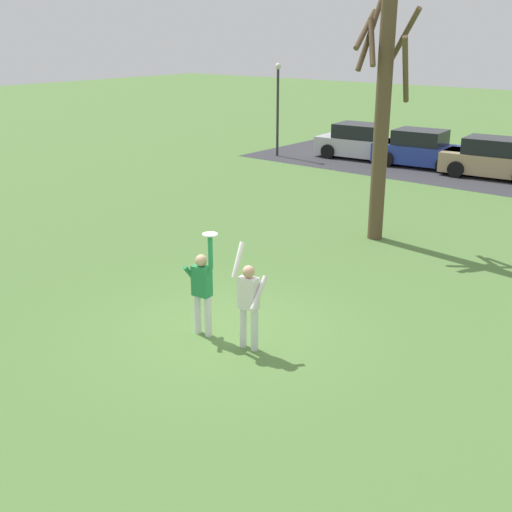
# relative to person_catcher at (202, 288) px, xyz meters

# --- Properties ---
(ground_plane) EXTENTS (120.00, 120.00, 0.00)m
(ground_plane) POSITION_rel_person_catcher_xyz_m (0.30, 0.38, -0.98)
(ground_plane) COLOR #567F3D
(person_catcher) EXTENTS (0.56, 0.49, 2.08)m
(person_catcher) POSITION_rel_person_catcher_xyz_m (0.00, 0.00, 0.00)
(person_catcher) COLOR silver
(person_catcher) RESTS_ON ground_plane
(person_defender) EXTENTS (0.57, 0.49, 2.04)m
(person_defender) POSITION_rel_person_catcher_xyz_m (1.07, 0.11, -0.00)
(person_defender) COLOR silver
(person_defender) RESTS_ON ground_plane
(frisbee_disc) EXTENTS (0.29, 0.29, 0.02)m
(frisbee_disc) POSITION_rel_person_catcher_xyz_m (0.22, 0.02, 1.11)
(frisbee_disc) COLOR white
(frisbee_disc) RESTS_ON person_catcher
(parked_car_silver) EXTENTS (4.25, 2.33, 1.59)m
(parked_car_silver) POSITION_rel_person_catcher_xyz_m (-7.17, 18.18, -0.25)
(parked_car_silver) COLOR #BCBCC1
(parked_car_silver) RESTS_ON ground_plane
(parked_car_blue) EXTENTS (4.25, 2.33, 1.59)m
(parked_car_blue) POSITION_rel_person_catcher_xyz_m (-4.10, 18.16, -0.25)
(parked_car_blue) COLOR #233893
(parked_car_blue) RESTS_ON ground_plane
(parked_car_tan) EXTENTS (4.25, 2.33, 1.59)m
(parked_car_tan) POSITION_rel_person_catcher_xyz_m (-0.85, 17.96, -0.25)
(parked_car_tan) COLOR tan
(parked_car_tan) RESTS_ON ground_plane
(parking_strip) EXTENTS (22.92, 6.40, 0.01)m
(parking_strip) POSITION_rel_person_catcher_xyz_m (-0.52, 18.17, -0.98)
(parking_strip) COLOR #38383D
(parking_strip) RESTS_ON ground_plane
(bare_tree_tall) EXTENTS (1.60, 1.58, 6.49)m
(bare_tree_tall) POSITION_rel_person_catcher_xyz_m (-0.50, 7.66, 2.53)
(bare_tree_tall) COLOR brown
(bare_tree_tall) RESTS_ON ground_plane
(lamppost_by_lot) EXTENTS (0.28, 0.28, 4.26)m
(lamppost_by_lot) POSITION_rel_person_catcher_xyz_m (-10.54, 16.17, 1.60)
(lamppost_by_lot) COLOR #2D2D33
(lamppost_by_lot) RESTS_ON ground_plane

